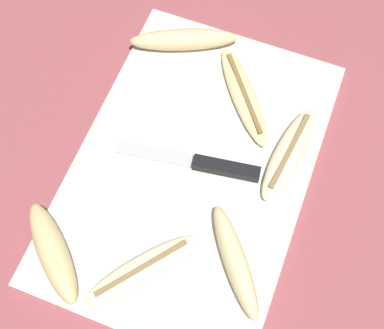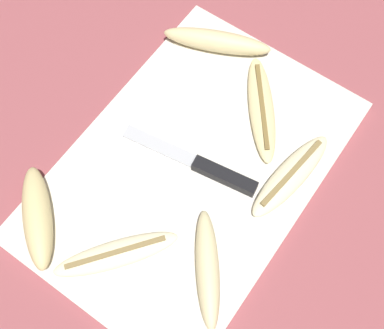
% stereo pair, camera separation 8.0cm
% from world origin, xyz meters
% --- Properties ---
extents(ground_plane, '(4.00, 4.00, 0.00)m').
position_xyz_m(ground_plane, '(0.00, 0.00, 0.00)').
color(ground_plane, '#93474C').
extents(cutting_board, '(0.52, 0.35, 0.01)m').
position_xyz_m(cutting_board, '(0.00, 0.00, 0.01)').
color(cutting_board, silver).
rests_on(cutting_board, ground_plane).
extents(knife, '(0.05, 0.22, 0.02)m').
position_xyz_m(knife, '(0.01, -0.03, 0.02)').
color(knife, black).
rests_on(knife, cutting_board).
extents(banana_soft_right, '(0.15, 0.13, 0.04)m').
position_xyz_m(banana_soft_right, '(-0.12, -0.11, 0.03)').
color(banana_soft_right, beige).
rests_on(banana_soft_right, cutting_board).
extents(banana_ripe_center, '(0.10, 0.18, 0.04)m').
position_xyz_m(banana_ripe_center, '(0.20, 0.09, 0.03)').
color(banana_ripe_center, beige).
rests_on(banana_ripe_center, cutting_board).
extents(banana_mellow_near, '(0.17, 0.15, 0.02)m').
position_xyz_m(banana_mellow_near, '(0.14, -0.03, 0.02)').
color(banana_mellow_near, beige).
rests_on(banana_mellow_near, cutting_board).
extents(banana_spotted_left, '(0.14, 0.14, 0.04)m').
position_xyz_m(banana_spotted_left, '(-0.20, 0.13, 0.03)').
color(banana_spotted_left, '#DBC684').
rests_on(banana_spotted_left, cutting_board).
extents(banana_bright_far, '(0.17, 0.14, 0.02)m').
position_xyz_m(banana_bright_far, '(-0.17, 0.01, 0.02)').
color(banana_bright_far, beige).
rests_on(banana_bright_far, cutting_board).
extents(banana_pale_long, '(0.18, 0.06, 0.02)m').
position_xyz_m(banana_pale_long, '(0.07, -0.13, 0.02)').
color(banana_pale_long, beige).
rests_on(banana_pale_long, cutting_board).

